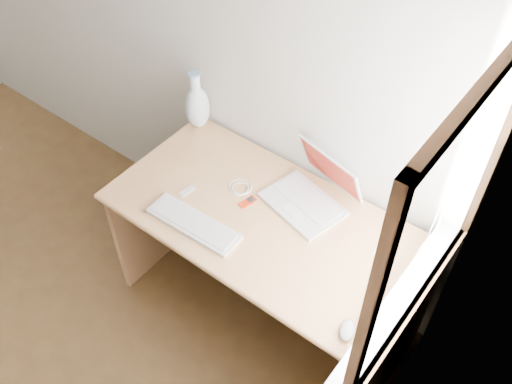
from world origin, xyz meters
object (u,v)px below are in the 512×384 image
Objects in this scene: desk at (277,238)px; laptop at (309,191)px; external_keyboard at (193,224)px; vase at (197,105)px.

desk is 0.30m from laptop.
laptop is at bearing 51.97° from external_keyboard.
desk is 3.61× the size of laptop.
vase reaches higher than laptop.
vase reaches higher than external_keyboard.
vase is at bearing 127.21° from external_keyboard.
vase is (-0.72, 0.08, 0.07)m from laptop.
external_keyboard is 0.66m from vase.
vase is (-0.64, 0.20, 0.34)m from desk.
vase is at bearing 162.45° from desk.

